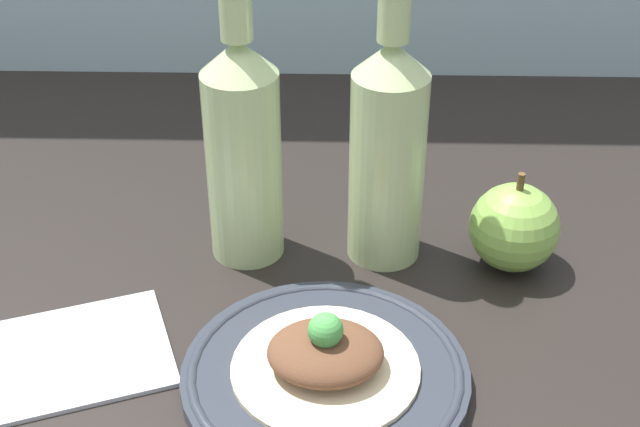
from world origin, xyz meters
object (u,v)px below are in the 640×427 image
(plate, at_px, (325,374))
(cider_bottle_left, at_px, (243,144))
(apple, at_px, (514,227))
(cider_bottle_right, at_px, (388,145))
(plated_food, at_px, (325,356))

(plate, distance_m, cider_bottle_left, 0.22)
(plate, distance_m, apple, 0.23)
(plate, height_order, apple, apple)
(cider_bottle_right, xyz_separation_m, apple, (0.11, -0.02, -0.07))
(cider_bottle_left, xyz_separation_m, apple, (0.24, -0.02, -0.07))
(plate, relative_size, cider_bottle_left, 0.79)
(plated_food, bearing_deg, apple, 43.51)
(plated_food, bearing_deg, cider_bottle_right, 73.85)
(plated_food, xyz_separation_m, cider_bottle_left, (-0.08, 0.17, 0.09))
(plated_food, relative_size, apple, 1.51)
(cider_bottle_right, bearing_deg, plate, -106.15)
(plated_food, bearing_deg, plate, 135.00)
(cider_bottle_right, relative_size, apple, 2.93)
(plate, xyz_separation_m, apple, (0.17, 0.16, 0.03))
(plated_food, height_order, cider_bottle_right, cider_bottle_right)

